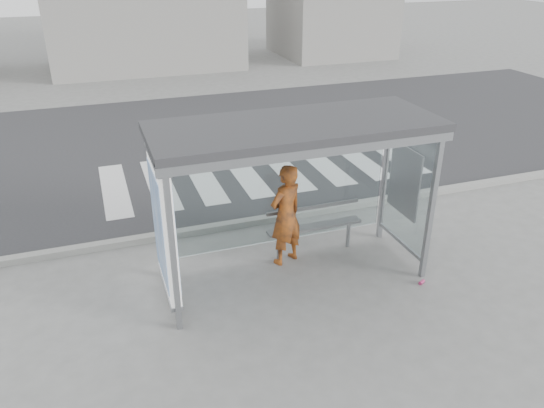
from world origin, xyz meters
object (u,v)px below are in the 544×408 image
(bench, at_px, (314,226))
(bus_shelter, at_px, (270,165))
(person, at_px, (286,215))
(soda_can, at_px, (422,282))

(bench, bearing_deg, bus_shelter, -152.14)
(person, xyz_separation_m, bench, (0.57, 0.11, -0.36))
(bus_shelter, distance_m, person, 1.24)
(bench, xyz_separation_m, soda_can, (1.25, -1.48, -0.49))
(person, height_order, soda_can, person)
(bench, distance_m, soda_can, 2.00)
(bench, bearing_deg, soda_can, -49.76)
(bus_shelter, bearing_deg, bench, 27.86)
(person, distance_m, bench, 0.69)
(person, distance_m, soda_can, 2.44)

